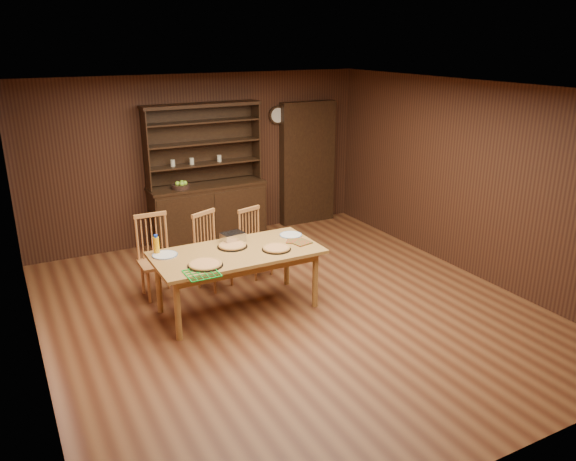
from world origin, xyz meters
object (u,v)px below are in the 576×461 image
chair_center (210,247)px  chair_left (155,253)px  dining_table (237,257)px  china_hutch (208,205)px  juice_bottle (156,245)px  chair_right (254,240)px

chair_center → chair_left: bearing=148.8°
dining_table → chair_center: size_ratio=1.94×
china_hutch → juice_bottle: 2.52m
china_hutch → dining_table: bearing=-102.4°
chair_left → chair_center: 0.70m
china_hutch → chair_left: 2.00m
juice_bottle → chair_right: bearing=20.3°
china_hutch → chair_center: (-0.57, -1.63, -0.07)m
chair_left → chair_center: bearing=-6.5°
china_hutch → chair_right: china_hutch is taller
chair_left → chair_center: (0.70, -0.08, -0.03)m
juice_bottle → chair_center: bearing=29.6°
chair_center → chair_right: bearing=-17.1°
china_hutch → dining_table: 2.50m
chair_left → chair_right: chair_left is taller
dining_table → chair_right: bearing=55.2°
dining_table → chair_left: 1.17m
chair_right → chair_center: bearing=171.6°
chair_right → chair_left: bearing=164.4°
dining_table → chair_center: chair_center is taller
chair_left → chair_center: chair_left is taller
dining_table → chair_left: size_ratio=1.85×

